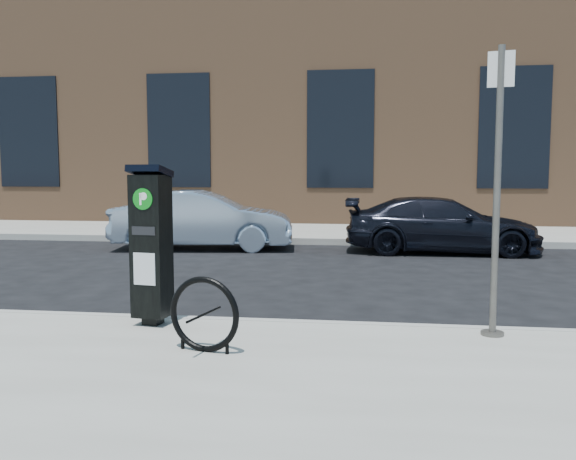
% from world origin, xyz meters
% --- Properties ---
extents(ground, '(120.00, 120.00, 0.00)m').
position_xyz_m(ground, '(0.00, 0.00, 0.00)').
color(ground, black).
rests_on(ground, ground).
extents(sidewalk_far, '(60.00, 12.00, 0.15)m').
position_xyz_m(sidewalk_far, '(0.00, 14.00, 0.07)').
color(sidewalk_far, gray).
rests_on(sidewalk_far, ground).
extents(curb_near, '(60.00, 0.12, 0.16)m').
position_xyz_m(curb_near, '(0.00, -0.02, 0.07)').
color(curb_near, '#9E9B93').
rests_on(curb_near, ground).
extents(curb_far, '(60.00, 0.12, 0.16)m').
position_xyz_m(curb_far, '(0.00, 8.02, 0.07)').
color(curb_far, '#9E9B93').
rests_on(curb_far, ground).
extents(building, '(28.00, 10.05, 8.25)m').
position_xyz_m(building, '(-0.00, 17.00, 4.15)').
color(building, brown).
rests_on(building, ground).
extents(parking_kiosk, '(0.44, 0.40, 1.69)m').
position_xyz_m(parking_kiosk, '(-1.34, -0.35, 1.02)').
color(parking_kiosk, black).
rests_on(parking_kiosk, sidewalk_near).
extents(sign_pole, '(0.25, 0.23, 2.82)m').
position_xyz_m(sign_pole, '(2.17, -0.31, 1.55)').
color(sign_pole, '#4D4944').
rests_on(sign_pole, sidewalk_near).
extents(bike_rack, '(0.69, 0.21, 0.69)m').
position_xyz_m(bike_rack, '(-0.52, -1.24, 0.49)').
color(bike_rack, black).
rests_on(bike_rack, sidewalk_near).
extents(car_silver, '(4.17, 1.91, 1.33)m').
position_xyz_m(car_silver, '(-2.81, 6.84, 0.66)').
color(car_silver, '#92A4B9').
rests_on(car_silver, ground).
extents(car_dark, '(4.15, 1.69, 1.20)m').
position_xyz_m(car_dark, '(2.47, 6.99, 0.60)').
color(car_dark, black).
rests_on(car_dark, ground).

